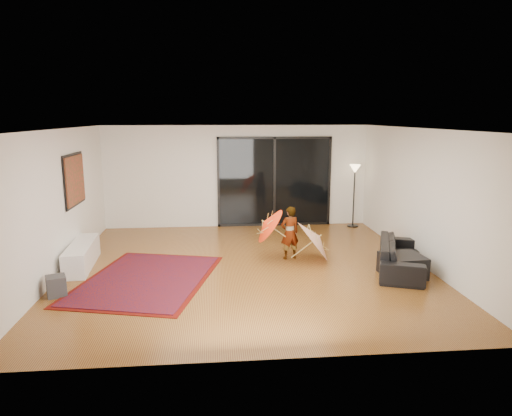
{
  "coord_description": "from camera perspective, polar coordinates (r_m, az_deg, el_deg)",
  "views": [
    {
      "loc": [
        -0.61,
        -8.58,
        2.93
      ],
      "look_at": [
        0.22,
        0.46,
        1.1
      ],
      "focal_mm": 32.0,
      "sensor_mm": 36.0,
      "label": 1
    }
  ],
  "objects": [
    {
      "name": "floor_lamp",
      "position": [
        12.38,
        12.23,
        3.7
      ],
      "size": [
        0.29,
        0.29,
        1.68
      ],
      "color": "black",
      "rests_on": "floor"
    },
    {
      "name": "child",
      "position": [
        9.49,
        4.23,
        -3.1
      ],
      "size": [
        0.46,
        0.37,
        1.11
      ],
      "primitive_type": "imported",
      "rotation": [
        0.0,
        0.0,
        3.42
      ],
      "color": "#999999",
      "rests_on": "floor"
    },
    {
      "name": "parasol_orange",
      "position": [
        9.33,
        0.96,
        -2.21
      ],
      "size": [
        0.61,
        0.81,
        0.87
      ],
      "rotation": [
        0.0,
        -0.94,
        0.0
      ],
      "color": "red",
      "rests_on": "child"
    },
    {
      "name": "media_console",
      "position": [
        9.7,
        -20.94,
        -5.51
      ],
      "size": [
        0.54,
        1.7,
        0.47
      ],
      "primitive_type": "cube",
      "rotation": [
        0.0,
        0.0,
        0.07
      ],
      "color": "white",
      "rests_on": "floor"
    },
    {
      "name": "wall_right",
      "position": [
        9.64,
        20.04,
        1.28
      ],
      "size": [
        0.0,
        7.0,
        7.0
      ],
      "primitive_type": "plane",
      "rotation": [
        1.57,
        0.0,
        -1.57
      ],
      "color": "silver",
      "rests_on": "floor"
    },
    {
      "name": "wall_left",
      "position": [
        9.19,
        -23.52,
        0.54
      ],
      "size": [
        0.0,
        7.0,
        7.0
      ],
      "primitive_type": "plane",
      "rotation": [
        1.57,
        0.0,
        1.57
      ],
      "color": "silver",
      "rests_on": "floor"
    },
    {
      "name": "sofa",
      "position": [
        9.26,
        17.66,
        -5.69
      ],
      "size": [
        1.44,
        2.15,
        0.59
      ],
      "primitive_type": "imported",
      "rotation": [
        0.0,
        0.0,
        1.21
      ],
      "color": "black",
      "rests_on": "floor"
    },
    {
      "name": "painting",
      "position": [
        10.07,
        -21.73,
        3.3
      ],
      "size": [
        0.04,
        1.28,
        1.08
      ],
      "color": "black",
      "rests_on": "wall_left"
    },
    {
      "name": "ottoman",
      "position": [
        8.98,
        17.84,
        -6.85
      ],
      "size": [
        0.77,
        0.77,
        0.4
      ],
      "primitive_type": "cube",
      "rotation": [
        0.0,
        0.0,
        0.1
      ],
      "color": "black",
      "rests_on": "floor"
    },
    {
      "name": "sliding_door",
      "position": [
        12.27,
        2.31,
        3.3
      ],
      "size": [
        3.06,
        0.07,
        2.4
      ],
      "color": "black",
      "rests_on": "wall_back"
    },
    {
      "name": "floor",
      "position": [
        9.08,
        -1.16,
        -7.41
      ],
      "size": [
        7.0,
        7.0,
        0.0
      ],
      "primitive_type": "plane",
      "color": "olive",
      "rests_on": "ground"
    },
    {
      "name": "parasol_white",
      "position": [
        9.48,
        7.96,
        -3.53
      ],
      "size": [
        0.76,
        1.0,
        1.0
      ],
      "rotation": [
        0.0,
        0.92,
        0.0
      ],
      "color": "white",
      "rests_on": "floor"
    },
    {
      "name": "persian_rug",
      "position": [
        8.66,
        -13.49,
        -8.64
      ],
      "size": [
        2.81,
        3.43,
        0.02
      ],
      "rotation": [
        0.0,
        0.0,
        -0.25
      ],
      "color": "#510C07",
      "rests_on": "floor"
    },
    {
      "name": "ceiling",
      "position": [
        8.6,
        -1.23,
        9.87
      ],
      "size": [
        7.0,
        7.0,
        0.0
      ],
      "primitive_type": "plane",
      "rotation": [
        3.14,
        0.0,
        0.0
      ],
      "color": "white",
      "rests_on": "wall_back"
    },
    {
      "name": "speaker",
      "position": [
        8.34,
        -23.69,
        -8.92
      ],
      "size": [
        0.39,
        0.39,
        0.34
      ],
      "primitive_type": "cube",
      "rotation": [
        0.0,
        0.0,
        0.4
      ],
      "color": "#424244",
      "rests_on": "floor"
    },
    {
      "name": "wall_front",
      "position": [
        5.35,
        1.51,
        -5.79
      ],
      "size": [
        7.0,
        0.0,
        7.0
      ],
      "primitive_type": "plane",
      "rotation": [
        -1.57,
        0.0,
        0.0
      ],
      "color": "silver",
      "rests_on": "floor"
    },
    {
      "name": "wall_back",
      "position": [
        12.19,
        -2.38,
        3.96
      ],
      "size": [
        7.0,
        0.0,
        7.0
      ],
      "primitive_type": "plane",
      "rotation": [
        1.57,
        0.0,
        0.0
      ],
      "color": "silver",
      "rests_on": "floor"
    }
  ]
}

